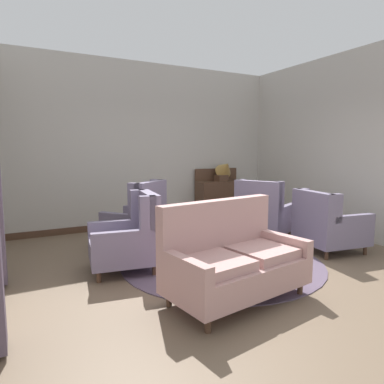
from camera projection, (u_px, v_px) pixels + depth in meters
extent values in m
plane|color=brown|center=(234.00, 269.00, 4.59)|extent=(8.61, 8.61, 0.00)
cube|color=#BCB7AD|center=(149.00, 146.00, 7.08)|extent=(5.82, 0.08, 3.31)
cube|color=#BCB7AD|center=(330.00, 145.00, 6.51)|extent=(0.08, 4.31, 3.31)
cube|color=#4C3323|center=(151.00, 222.00, 7.22)|extent=(5.66, 0.03, 0.12)
cylinder|color=#5B4C60|center=(221.00, 262.00, 4.85)|extent=(2.81, 2.81, 0.01)
cylinder|color=#4C3323|center=(225.00, 226.00, 5.09)|extent=(0.95, 0.95, 0.04)
cylinder|color=#4C3323|center=(225.00, 240.00, 5.12)|extent=(0.10, 0.10, 0.39)
cube|color=#4C3323|center=(237.00, 251.00, 5.26)|extent=(0.28, 0.08, 0.07)
cube|color=#4C3323|center=(212.00, 251.00, 5.26)|extent=(0.19, 0.27, 0.07)
cube|color=#4C3323|center=(225.00, 258.00, 4.93)|extent=(0.21, 0.26, 0.07)
cylinder|color=brown|center=(225.00, 223.00, 5.15)|extent=(0.10, 0.10, 0.02)
ellipsoid|color=brown|center=(225.00, 216.00, 5.14)|extent=(0.18, 0.18, 0.19)
cylinder|color=brown|center=(225.00, 207.00, 5.12)|extent=(0.07, 0.07, 0.09)
torus|color=brown|center=(225.00, 204.00, 5.12)|extent=(0.11, 0.11, 0.02)
cube|color=tan|center=(237.00, 274.00, 3.59)|extent=(1.60, 1.00, 0.29)
cube|color=tan|center=(218.00, 227.00, 3.79)|extent=(1.50, 0.36, 0.61)
cube|color=tan|center=(216.00, 264.00, 3.34)|extent=(0.68, 0.67, 0.10)
cube|color=tan|center=(262.00, 252.00, 3.73)|extent=(0.68, 0.67, 0.10)
cube|color=tan|center=(186.00, 268.00, 3.11)|extent=(0.21, 0.69, 0.18)
cube|color=tan|center=(285.00, 243.00, 3.93)|extent=(0.21, 0.69, 0.18)
cylinder|color=#4C3323|center=(208.00, 325.00, 2.98)|extent=(0.06, 0.06, 0.14)
cylinder|color=#4C3323|center=(300.00, 289.00, 3.75)|extent=(0.06, 0.06, 0.14)
cylinder|color=#4C3323|center=(169.00, 300.00, 3.48)|extent=(0.06, 0.06, 0.14)
cylinder|color=#4C3323|center=(257.00, 272.00, 4.25)|extent=(0.06, 0.06, 0.14)
cube|color=slate|center=(265.00, 223.00, 6.10)|extent=(1.12, 1.10, 0.29)
cube|color=slate|center=(257.00, 200.00, 5.76)|extent=(0.48, 0.78, 0.63)
cube|color=slate|center=(279.00, 196.00, 5.62)|extent=(0.22, 0.18, 0.48)
cube|color=slate|center=(241.00, 193.00, 6.02)|extent=(0.22, 0.18, 0.48)
cube|color=slate|center=(286.00, 211.00, 5.91)|extent=(0.72, 0.42, 0.19)
cube|color=slate|center=(249.00, 207.00, 6.32)|extent=(0.72, 0.42, 0.19)
cylinder|color=#4C3323|center=(289.00, 233.00, 6.22)|extent=(0.06, 0.06, 0.14)
cylinder|color=#4C3323|center=(256.00, 229.00, 6.59)|extent=(0.06, 0.06, 0.14)
cylinder|color=#4C3323|center=(274.00, 242.00, 5.67)|extent=(0.06, 0.06, 0.14)
cylinder|color=#4C3323|center=(240.00, 236.00, 6.03)|extent=(0.06, 0.06, 0.14)
cube|color=slate|center=(331.00, 234.00, 5.35)|extent=(0.99, 0.94, 0.27)
cube|color=slate|center=(312.00, 209.00, 5.18)|extent=(0.26, 0.84, 0.55)
cube|color=slate|center=(335.00, 209.00, 4.86)|extent=(0.21, 0.13, 0.42)
cube|color=slate|center=(302.00, 201.00, 5.54)|extent=(0.21, 0.13, 0.42)
cube|color=slate|center=(352.00, 223.00, 5.00)|extent=(0.79, 0.21, 0.23)
cube|color=slate|center=(318.00, 214.00, 5.68)|extent=(0.79, 0.21, 0.23)
cylinder|color=#4C3323|center=(365.00, 250.00, 5.19)|extent=(0.06, 0.06, 0.14)
cylinder|color=#4C3323|center=(333.00, 239.00, 5.81)|extent=(0.06, 0.06, 0.14)
cylinder|color=#4C3323|center=(326.00, 255.00, 4.95)|extent=(0.06, 0.06, 0.14)
cylinder|color=#4C3323|center=(298.00, 243.00, 5.57)|extent=(0.06, 0.06, 0.14)
cube|color=slate|center=(134.00, 230.00, 5.58)|extent=(1.09, 1.10, 0.29)
cube|color=slate|center=(152.00, 202.00, 5.39)|extent=(0.68, 0.58, 0.66)
cube|color=slate|center=(157.00, 194.00, 5.72)|extent=(0.20, 0.22, 0.50)
cube|color=slate|center=(135.00, 200.00, 5.12)|extent=(0.20, 0.22, 0.50)
cube|color=slate|center=(142.00, 212.00, 5.87)|extent=(0.52, 0.61, 0.18)
cube|color=slate|center=(119.00, 219.00, 5.27)|extent=(0.52, 0.61, 0.18)
cylinder|color=#4C3323|center=(128.00, 236.00, 6.01)|extent=(0.06, 0.06, 0.14)
cylinder|color=#4C3323|center=(107.00, 245.00, 5.46)|extent=(0.06, 0.06, 0.14)
cylinder|color=#4C3323|center=(161.00, 240.00, 5.75)|extent=(0.06, 0.06, 0.14)
cylinder|color=#4C3323|center=(142.00, 250.00, 5.21)|extent=(0.06, 0.06, 0.14)
cube|color=slate|center=(123.00, 250.00, 4.47)|extent=(0.94, 0.87, 0.29)
cube|color=slate|center=(149.00, 215.00, 4.53)|extent=(0.25, 0.77, 0.59)
cube|color=slate|center=(138.00, 206.00, 4.80)|extent=(0.21, 0.13, 0.45)
cube|color=slate|center=(148.00, 214.00, 4.18)|extent=(0.21, 0.13, 0.45)
cube|color=slate|center=(116.00, 227.00, 4.73)|extent=(0.75, 0.21, 0.18)
cube|color=slate|center=(123.00, 239.00, 4.11)|extent=(0.75, 0.21, 0.18)
cylinder|color=#4C3323|center=(95.00, 262.00, 4.66)|extent=(0.06, 0.06, 0.14)
cylinder|color=#4C3323|center=(99.00, 277.00, 4.10)|extent=(0.06, 0.06, 0.14)
cylinder|color=#4C3323|center=(145.00, 256.00, 4.88)|extent=(0.06, 0.06, 0.14)
cylinder|color=#4C3323|center=(154.00, 270.00, 4.33)|extent=(0.06, 0.06, 0.14)
cylinder|color=#4C3323|center=(255.00, 199.00, 5.97)|extent=(0.52, 0.52, 0.03)
cylinder|color=#4C3323|center=(255.00, 220.00, 6.02)|extent=(0.07, 0.07, 0.71)
cylinder|color=#4C3323|center=(254.00, 238.00, 6.06)|extent=(0.34, 0.34, 0.04)
cube|color=#4C3323|center=(220.00, 198.00, 7.68)|extent=(1.08, 0.41, 0.78)
cube|color=#4C3323|center=(216.00, 174.00, 7.78)|extent=(1.08, 0.04, 0.27)
cube|color=#4C3323|center=(205.00, 221.00, 7.37)|extent=(0.06, 0.06, 0.10)
cube|color=#4C3323|center=(242.00, 217.00, 7.83)|extent=(0.06, 0.06, 0.10)
cube|color=#4C3323|center=(198.00, 219.00, 7.65)|extent=(0.06, 0.06, 0.10)
cube|color=#4C3323|center=(234.00, 215.00, 8.11)|extent=(0.06, 0.06, 0.10)
cube|color=#4C3323|center=(221.00, 178.00, 7.61)|extent=(0.24, 0.24, 0.14)
cone|color=#B28942|center=(225.00, 168.00, 7.54)|extent=(0.44, 0.53, 0.48)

